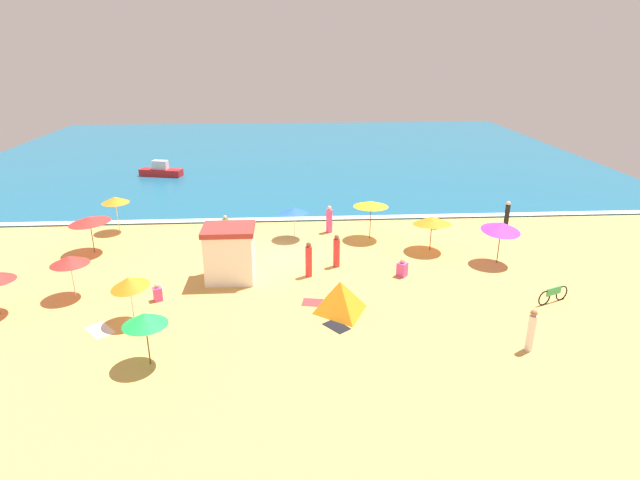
# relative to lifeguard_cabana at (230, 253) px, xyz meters

# --- Properties ---
(ground_plane) EXTENTS (60.00, 60.00, 0.00)m
(ground_plane) POSITION_rel_lifeguard_cabana_xyz_m (2.65, 2.69, -1.39)
(ground_plane) COLOR #E0A856
(ocean_water) EXTENTS (60.00, 44.00, 0.10)m
(ocean_water) POSITION_rel_lifeguard_cabana_xyz_m (2.65, 30.69, -1.34)
(ocean_water) COLOR #196084
(ocean_water) RESTS_ON ground_plane
(wave_breaker_foam) EXTENTS (57.00, 0.70, 0.01)m
(wave_breaker_foam) POSITION_rel_lifeguard_cabana_xyz_m (2.65, 8.99, -1.28)
(wave_breaker_foam) COLOR white
(wave_breaker_foam) RESTS_ON ocean_water
(lifeguard_cabana) EXTENTS (2.47, 2.06, 2.73)m
(lifeguard_cabana) POSITION_rel_lifeguard_cabana_xyz_m (0.00, 0.00, 0.00)
(lifeguard_cabana) COLOR white
(lifeguard_cabana) RESTS_ON ground_plane
(beach_umbrella_0) EXTENTS (2.06, 2.07, 1.95)m
(beach_umbrella_0) POSITION_rel_lifeguard_cabana_xyz_m (3.22, 5.60, 0.35)
(beach_umbrella_0) COLOR silver
(beach_umbrella_0) RESTS_ON ground_plane
(beach_umbrella_1) EXTENTS (2.71, 2.72, 2.08)m
(beach_umbrella_1) POSITION_rel_lifeguard_cabana_xyz_m (10.80, 3.21, 0.39)
(beach_umbrella_1) COLOR #4C3823
(beach_umbrella_1) RESTS_ON ground_plane
(beach_umbrella_3) EXTENTS (2.42, 2.42, 2.32)m
(beach_umbrella_3) POSITION_rel_lifeguard_cabana_xyz_m (7.71, 5.31, 0.75)
(beach_umbrella_3) COLOR #4C3823
(beach_umbrella_3) RESTS_ON ground_plane
(beach_umbrella_4) EXTENTS (1.99, 1.99, 2.08)m
(beach_umbrella_4) POSITION_rel_lifeguard_cabana_xyz_m (-2.25, -7.13, 0.45)
(beach_umbrella_4) COLOR #4C3823
(beach_umbrella_4) RESTS_ON ground_plane
(beach_umbrella_5) EXTENTS (2.24, 2.24, 2.11)m
(beach_umbrella_5) POSITION_rel_lifeguard_cabana_xyz_m (-3.66, -3.96, 0.42)
(beach_umbrella_5) COLOR silver
(beach_umbrella_5) RESTS_ON ground_plane
(beach_umbrella_6) EXTENTS (1.71, 1.72, 2.02)m
(beach_umbrella_6) POSITION_rel_lifeguard_cabana_xyz_m (-6.99, -1.44, 0.42)
(beach_umbrella_6) COLOR silver
(beach_umbrella_6) RESTS_ON ground_plane
(beach_umbrella_7) EXTENTS (2.61, 2.59, 2.17)m
(beach_umbrella_7) POSITION_rel_lifeguard_cabana_xyz_m (-7.96, 4.03, 0.53)
(beach_umbrella_7) COLOR #4C3823
(beach_umbrella_7) RESTS_ON ground_plane
(beach_umbrella_8) EXTENTS (1.87, 1.87, 2.22)m
(beach_umbrella_8) POSITION_rel_lifeguard_cabana_xyz_m (-7.60, 7.47, 0.64)
(beach_umbrella_8) COLOR silver
(beach_umbrella_8) RESTS_ON ground_plane
(beach_umbrella_9) EXTENTS (2.38, 2.41, 2.38)m
(beach_umbrella_9) POSITION_rel_lifeguard_cabana_xyz_m (13.88, 1.19, 0.64)
(beach_umbrella_9) COLOR #4C3823
(beach_umbrella_9) RESTS_ON ground_plane
(beach_tent) EXTENTS (2.31, 2.65, 1.37)m
(beach_tent) POSITION_rel_lifeguard_cabana_xyz_m (5.04, -3.49, -0.70)
(beach_tent) COLOR orange
(beach_tent) RESTS_ON ground_plane
(parked_bicycle) EXTENTS (1.70, 0.77, 0.76)m
(parked_bicycle) POSITION_rel_lifeguard_cabana_xyz_m (14.66, -3.37, -1.00)
(parked_bicycle) COLOR black
(parked_bicycle) RESTS_ON ground_plane
(beachgoer_0) EXTENTS (0.44, 0.44, 1.76)m
(beachgoer_0) POSITION_rel_lifeguard_cabana_xyz_m (5.33, 1.25, -0.55)
(beachgoer_0) COLOR red
(beachgoer_0) RESTS_ON ground_plane
(beachgoer_1) EXTENTS (0.37, 0.37, 1.82)m
(beachgoer_1) POSITION_rel_lifeguard_cabana_xyz_m (3.84, 0.12, -0.52)
(beachgoer_1) COLOR red
(beachgoer_1) RESTS_ON ground_plane
(beachgoer_2) EXTENTS (0.62, 0.62, 0.94)m
(beachgoer_2) POSITION_rel_lifeguard_cabana_xyz_m (8.49, -0.15, -0.99)
(beachgoer_2) COLOR #D84CA5
(beachgoer_2) RESTS_ON ground_plane
(beachgoer_3) EXTENTS (0.51, 0.51, 1.75)m
(beachgoer_3) POSITION_rel_lifeguard_cabana_xyz_m (-0.73, 4.87, -0.57)
(beachgoer_3) COLOR green
(beachgoer_3) RESTS_ON ground_plane
(beachgoer_4) EXTENTS (0.48, 0.48, 0.83)m
(beachgoer_4) POSITION_rel_lifeguard_cabana_xyz_m (-3.09, -2.08, -1.03)
(beachgoer_4) COLOR #D84CA5
(beachgoer_4) RESTS_ON ground_plane
(beachgoer_5) EXTENTS (0.41, 0.41, 1.85)m
(beachgoer_5) POSITION_rel_lifeguard_cabana_xyz_m (16.39, 6.28, -0.48)
(beachgoer_5) COLOR black
(beachgoer_5) RESTS_ON ground_plane
(beachgoer_6) EXTENTS (0.44, 0.44, 1.69)m
(beachgoer_6) POSITION_rel_lifeguard_cabana_xyz_m (5.37, 6.52, -0.60)
(beachgoer_6) COLOR #D84CA5
(beachgoer_6) RESTS_ON ground_plane
(beachgoer_7) EXTENTS (0.42, 0.42, 1.72)m
(beachgoer_7) POSITION_rel_lifeguard_cabana_xyz_m (11.90, -7.10, -0.54)
(beachgoer_7) COLOR white
(beachgoer_7) RESTS_ON ground_plane
(beach_towel_0) EXTENTS (1.35, 0.97, 0.01)m
(beach_towel_0) POSITION_rel_lifeguard_cabana_xyz_m (4.04, -2.77, -1.38)
(beach_towel_0) COLOR red
(beach_towel_0) RESTS_ON ground_plane
(beach_towel_1) EXTENTS (1.73, 1.60, 0.01)m
(beach_towel_1) POSITION_rel_lifeguard_cabana_xyz_m (12.26, 7.22, -1.38)
(beach_towel_1) COLOR red
(beach_towel_1) RESTS_ON ground_plane
(beach_towel_2) EXTENTS (1.20, 1.28, 0.01)m
(beach_towel_2) POSITION_rel_lifeguard_cabana_xyz_m (4.77, -4.92, -1.38)
(beach_towel_2) COLOR black
(beach_towel_2) RESTS_ON ground_plane
(beach_towel_3) EXTENTS (1.42, 1.47, 0.01)m
(beach_towel_3) POSITION_rel_lifeguard_cabana_xyz_m (-4.87, -4.62, -1.38)
(beach_towel_3) COLOR white
(beach_towel_3) RESTS_ON ground_plane
(small_boat_0) EXTENTS (3.81, 1.86, 1.35)m
(small_boat_0) POSITION_rel_lifeguard_cabana_xyz_m (-8.10, 21.53, -0.85)
(small_boat_0) COLOR red
(small_boat_0) RESTS_ON ocean_water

